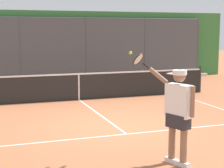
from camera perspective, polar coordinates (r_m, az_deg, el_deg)
name	(u,v)px	position (r m, az deg, el deg)	size (l,w,h in m)	color
ground_plane	(116,126)	(9.76, 0.60, -6.51)	(60.00, 60.00, 0.00)	#A8603D
court_line_markings	(132,138)	(8.77, 3.04, -8.22)	(7.85, 8.61, 0.01)	white
fence_backdrop	(52,47)	(18.52, -9.23, 5.69)	(18.66, 1.37, 3.40)	#474C51
tennis_net	(79,86)	(13.37, -5.11, -0.34)	(10.09, 0.09, 1.07)	#2D2D2D
tennis_player	(178,109)	(6.93, 10.02, -3.76)	(0.84, 1.29, 2.08)	silver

